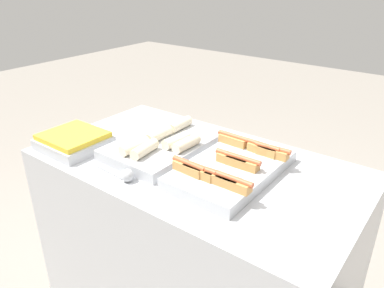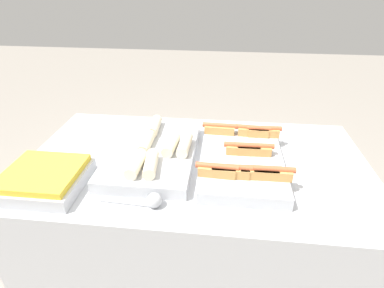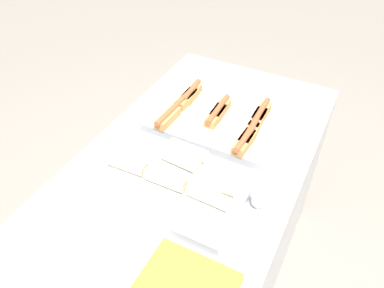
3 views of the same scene
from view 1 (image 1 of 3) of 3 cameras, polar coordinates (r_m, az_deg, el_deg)
counter at (r=1.90m, az=0.43°, el=-15.24°), size 1.43×0.80×0.93m
tray_hotdogs at (r=1.52m, az=6.14°, el=-3.56°), size 0.35×0.55×0.10m
tray_wraps at (r=1.72m, az=-4.35°, el=-0.08°), size 0.35×0.52×0.10m
tray_side_front at (r=1.83m, az=-17.57°, el=0.46°), size 0.28×0.27×0.07m
serving_spoon_near at (r=1.51m, az=-10.09°, el=-4.68°), size 0.22×0.05×0.05m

